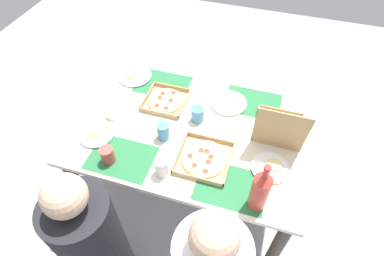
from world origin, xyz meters
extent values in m
plane|color=gray|center=(0.00, 0.00, 0.00)|extent=(6.00, 6.00, 0.00)
cylinder|color=#3F3328|center=(-0.63, -0.42, 0.35)|extent=(0.07, 0.07, 0.71)
cylinder|color=#3F3328|center=(0.63, -0.42, 0.35)|extent=(0.07, 0.07, 0.71)
cylinder|color=#3F3328|center=(-0.63, 0.42, 0.35)|extent=(0.07, 0.07, 0.71)
cylinder|color=#3F3328|center=(0.63, 0.42, 0.35)|extent=(0.07, 0.07, 0.71)
cube|color=beige|center=(0.00, 0.00, 0.72)|extent=(1.38, 0.95, 0.03)
cube|color=#236638|center=(-0.31, -0.33, 0.74)|extent=(0.36, 0.26, 0.00)
cube|color=#236638|center=(0.31, -0.33, 0.74)|extent=(0.36, 0.26, 0.00)
cube|color=#236638|center=(-0.31, 0.33, 0.74)|extent=(0.36, 0.26, 0.00)
cube|color=#236638|center=(0.31, 0.33, 0.74)|extent=(0.36, 0.26, 0.00)
cube|color=tan|center=(-0.49, -0.15, 0.74)|extent=(0.28, 0.28, 0.01)
cube|color=tan|center=(-0.63, -0.15, 0.76)|extent=(0.01, 0.28, 0.03)
cube|color=tan|center=(-0.36, -0.15, 0.76)|extent=(0.01, 0.28, 0.03)
cube|color=tan|center=(-0.49, -0.28, 0.76)|extent=(0.28, 0.01, 0.03)
cube|color=tan|center=(-0.49, -0.01, 0.76)|extent=(0.28, 0.01, 0.03)
cylinder|color=#E0B76B|center=(-0.49, -0.15, 0.75)|extent=(0.25, 0.25, 0.01)
cylinder|color=#EFD67F|center=(-0.49, -0.15, 0.76)|extent=(0.22, 0.22, 0.00)
cylinder|color=red|center=(-0.41, -0.16, 0.76)|extent=(0.03, 0.03, 0.00)
cylinder|color=red|center=(-0.48, -0.08, 0.76)|extent=(0.03, 0.03, 0.00)
cylinder|color=red|center=(-0.53, -0.11, 0.76)|extent=(0.03, 0.03, 0.00)
cylinder|color=red|center=(-0.56, -0.20, 0.76)|extent=(0.03, 0.03, 0.00)
cylinder|color=red|center=(-0.49, -0.18, 0.76)|extent=(0.03, 0.03, 0.00)
cube|color=tan|center=(-0.49, 0.01, 0.91)|extent=(0.28, 0.05, 0.28)
cube|color=tan|center=(0.23, -0.16, 0.74)|extent=(0.26, 0.26, 0.01)
cube|color=tan|center=(0.10, -0.16, 0.76)|extent=(0.01, 0.26, 0.03)
cube|color=tan|center=(0.36, -0.16, 0.76)|extent=(0.01, 0.26, 0.03)
cube|color=tan|center=(0.23, -0.29, 0.76)|extent=(0.26, 0.01, 0.03)
cube|color=tan|center=(0.23, -0.04, 0.76)|extent=(0.26, 0.01, 0.03)
cylinder|color=#E0B76B|center=(0.23, -0.16, 0.75)|extent=(0.23, 0.23, 0.01)
cylinder|color=#EFD67F|center=(0.23, -0.16, 0.76)|extent=(0.21, 0.21, 0.00)
cylinder|color=red|center=(0.27, -0.17, 0.76)|extent=(0.03, 0.03, 0.00)
cylinder|color=red|center=(0.26, -0.10, 0.76)|extent=(0.03, 0.03, 0.00)
cylinder|color=red|center=(0.20, -0.09, 0.76)|extent=(0.03, 0.03, 0.00)
cylinder|color=red|center=(0.20, -0.17, 0.76)|extent=(0.03, 0.03, 0.00)
cylinder|color=red|center=(0.20, -0.24, 0.76)|extent=(0.03, 0.03, 0.00)
cylinder|color=red|center=(0.27, -0.21, 0.76)|extent=(0.03, 0.03, 0.00)
cube|color=tan|center=(-0.13, 0.20, 0.74)|extent=(0.29, 0.29, 0.01)
cube|color=tan|center=(-0.27, 0.20, 0.76)|extent=(0.01, 0.29, 0.03)
cube|color=tan|center=(0.01, 0.20, 0.76)|extent=(0.01, 0.29, 0.03)
cube|color=tan|center=(-0.13, 0.06, 0.76)|extent=(0.29, 0.01, 0.03)
cube|color=tan|center=(-0.13, 0.34, 0.76)|extent=(0.29, 0.01, 0.03)
cylinder|color=#E0B76B|center=(-0.13, 0.20, 0.75)|extent=(0.25, 0.25, 0.01)
cylinder|color=#EFD67F|center=(-0.13, 0.20, 0.76)|extent=(0.23, 0.23, 0.00)
cylinder|color=red|center=(-0.06, 0.22, 0.76)|extent=(0.03, 0.03, 0.00)
cylinder|color=red|center=(-0.10, 0.27, 0.76)|extent=(0.03, 0.03, 0.00)
cylinder|color=red|center=(-0.16, 0.29, 0.76)|extent=(0.03, 0.03, 0.00)
cylinder|color=red|center=(-0.16, 0.22, 0.76)|extent=(0.03, 0.03, 0.00)
cylinder|color=red|center=(-0.17, 0.19, 0.76)|extent=(0.03, 0.03, 0.00)
cylinder|color=red|center=(-0.14, 0.16, 0.76)|extent=(0.03, 0.03, 0.00)
cylinder|color=red|center=(-0.10, 0.16, 0.76)|extent=(0.03, 0.03, 0.00)
cylinder|color=white|center=(-0.16, -0.27, 0.74)|extent=(0.23, 0.23, 0.01)
cylinder|color=white|center=(-0.16, -0.27, 0.75)|extent=(0.24, 0.24, 0.01)
cylinder|color=white|center=(0.52, 0.22, 0.74)|extent=(0.20, 0.20, 0.01)
cylinder|color=white|center=(0.52, 0.22, 0.75)|extent=(0.20, 0.20, 0.01)
cylinder|color=#E0B76B|center=(0.54, 0.22, 0.76)|extent=(0.08, 0.08, 0.01)
cylinder|color=#EFD67F|center=(0.54, 0.22, 0.76)|extent=(0.07, 0.07, 0.00)
cylinder|color=white|center=(-0.49, 0.16, 0.74)|extent=(0.20, 0.20, 0.01)
cylinder|color=white|center=(-0.49, 0.16, 0.75)|extent=(0.21, 0.21, 0.01)
cylinder|color=#E0B76B|center=(-0.51, 0.14, 0.76)|extent=(0.08, 0.08, 0.01)
cylinder|color=#EFD67F|center=(-0.51, 0.14, 0.76)|extent=(0.07, 0.07, 0.00)
cylinder|color=white|center=(0.52, -0.34, 0.74)|extent=(0.22, 0.22, 0.01)
cylinder|color=white|center=(0.52, -0.34, 0.75)|extent=(0.23, 0.23, 0.01)
cylinder|color=#E0B76B|center=(0.55, -0.33, 0.76)|extent=(0.09, 0.09, 0.01)
cylinder|color=#EFD67F|center=(0.55, -0.33, 0.76)|extent=(0.08, 0.08, 0.00)
cylinder|color=#B2382D|center=(-0.45, 0.38, 0.85)|extent=(0.09, 0.09, 0.22)
cone|color=#B2382D|center=(-0.45, 0.38, 0.97)|extent=(0.09, 0.09, 0.04)
cylinder|color=#B2382D|center=(-0.45, 0.38, 1.02)|extent=(0.03, 0.03, 0.06)
cylinder|color=red|center=(-0.45, 0.38, 1.05)|extent=(0.03, 0.03, 0.01)
cylinder|color=silver|center=(0.06, 0.35, 0.79)|extent=(0.07, 0.07, 0.11)
cylinder|color=teal|center=(0.14, 0.12, 0.79)|extent=(0.07, 0.07, 0.10)
cylinder|color=#BF4742|center=(0.37, 0.36, 0.78)|extent=(0.07, 0.07, 0.10)
cylinder|color=teal|center=(-0.01, -0.08, 0.78)|extent=(0.08, 0.08, 0.10)
cylinder|color=white|center=(0.50, 0.05, 0.75)|extent=(0.08, 0.08, 0.04)
sphere|color=#D1A889|center=(-0.31, 0.74, 1.06)|extent=(0.19, 0.19, 0.19)
cylinder|color=black|center=(0.31, 0.74, 0.46)|extent=(0.32, 0.32, 0.92)
sphere|color=#D1A889|center=(0.31, 0.74, 1.02)|extent=(0.19, 0.19, 0.19)
camera|label=1|loc=(-0.36, 1.16, 2.13)|focal=28.74mm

